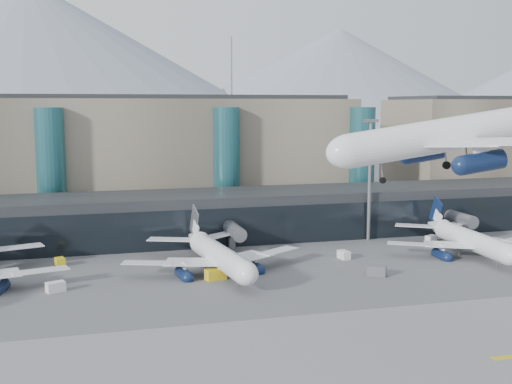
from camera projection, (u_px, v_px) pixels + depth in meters
ground at (314, 328)px, 82.73m from camera, size 900.00×900.00×0.00m
runway_strip at (362, 375)px, 68.38m from camera, size 400.00×40.00×0.04m
runway_markings at (362, 374)px, 68.38m from camera, size 128.00×1.00×0.02m
concourse at (220, 216)px, 137.27m from camera, size 170.00×27.00×10.00m
terminal_main at (96, 158)px, 160.27m from camera, size 130.00×30.00×31.00m
terminal_east at (509, 149)px, 191.28m from camera, size 70.00×30.00×31.00m
teal_towers at (142, 168)px, 147.76m from camera, size 116.40×19.40×46.00m
mountain_ridge at (146, 80)px, 444.16m from camera, size 910.00×400.00×110.00m
lightmast_mid at (370, 173)px, 134.45m from camera, size 3.00×1.20×25.60m
hero_jet at (472, 123)px, 70.14m from camera, size 31.90×32.76×10.55m
jet_parked_mid at (214, 246)px, 111.44m from camera, size 33.79×33.69×10.96m
jet_parked_right at (464, 232)px, 124.20m from camera, size 33.34×32.61×10.75m
veh_a at (56, 287)px, 98.59m from camera, size 3.16×2.49×1.56m
veh_b at (60, 262)px, 114.50m from camera, size 2.04×2.75×1.42m
veh_c at (377, 271)px, 107.78m from camera, size 3.53×3.11×1.74m
veh_d at (431, 239)px, 134.40m from camera, size 2.85×2.32×1.43m
veh_g at (344, 255)px, 119.73m from camera, size 1.86×2.79×1.52m
veh_h at (216, 274)px, 105.45m from camera, size 3.67×2.52×1.84m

